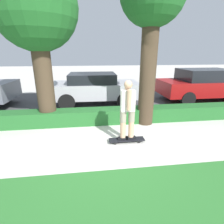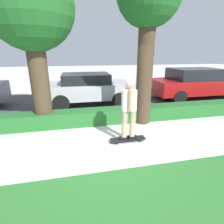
{
  "view_description": "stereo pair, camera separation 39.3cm",
  "coord_description": "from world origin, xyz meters",
  "px_view_note": "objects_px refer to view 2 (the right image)",
  "views": [
    {
      "loc": [
        -0.36,
        -3.96,
        2.27
      ],
      "look_at": [
        0.22,
        0.6,
        0.71
      ],
      "focal_mm": 28.0,
      "sensor_mm": 36.0,
      "label": 1
    },
    {
      "loc": [
        -0.75,
        -3.9,
        2.27
      ],
      "look_at": [
        0.22,
        0.6,
        0.71
      ],
      "focal_mm": 28.0,
      "sensor_mm": 36.0,
      "label": 2
    }
  ],
  "objects_px": {
    "skater_person": "(129,109)",
    "tree_near": "(30,10)",
    "tree_mid": "(149,3)",
    "skateboard": "(128,139)",
    "parked_car_rear": "(195,83)",
    "parked_car_middle": "(88,88)"
  },
  "relations": [
    {
      "from": "tree_near",
      "to": "parked_car_rear",
      "type": "bearing_deg",
      "value": 18.12
    },
    {
      "from": "skater_person",
      "to": "parked_car_rear",
      "type": "height_order",
      "value": "skater_person"
    },
    {
      "from": "parked_car_rear",
      "to": "parked_car_middle",
      "type": "bearing_deg",
      "value": -179.74
    },
    {
      "from": "tree_near",
      "to": "parked_car_middle",
      "type": "relative_size",
      "value": 1.17
    },
    {
      "from": "skateboard",
      "to": "skater_person",
      "type": "bearing_deg",
      "value": -165.96
    },
    {
      "from": "skater_person",
      "to": "parked_car_middle",
      "type": "height_order",
      "value": "skater_person"
    },
    {
      "from": "skateboard",
      "to": "tree_near",
      "type": "relative_size",
      "value": 0.2
    },
    {
      "from": "parked_car_middle",
      "to": "parked_car_rear",
      "type": "relative_size",
      "value": 0.87
    },
    {
      "from": "skateboard",
      "to": "parked_car_middle",
      "type": "xyz_separation_m",
      "value": [
        -0.7,
        3.86,
        0.69
      ]
    },
    {
      "from": "skateboard",
      "to": "parked_car_rear",
      "type": "relative_size",
      "value": 0.21
    },
    {
      "from": "tree_near",
      "to": "tree_mid",
      "type": "distance_m",
      "value": 3.23
    },
    {
      "from": "parked_car_middle",
      "to": "tree_near",
      "type": "bearing_deg",
      "value": -123.76
    },
    {
      "from": "skater_person",
      "to": "parked_car_rear",
      "type": "relative_size",
      "value": 0.34
    },
    {
      "from": "tree_mid",
      "to": "skateboard",
      "type": "bearing_deg",
      "value": -125.35
    },
    {
      "from": "parked_car_middle",
      "to": "skater_person",
      "type": "bearing_deg",
      "value": -78.67
    },
    {
      "from": "tree_mid",
      "to": "parked_car_middle",
      "type": "xyz_separation_m",
      "value": [
        -1.59,
        2.6,
        -2.84
      ]
    },
    {
      "from": "skater_person",
      "to": "skateboard",
      "type": "bearing_deg",
      "value": 14.04
    },
    {
      "from": "skater_person",
      "to": "parked_car_middle",
      "type": "relative_size",
      "value": 0.4
    },
    {
      "from": "skater_person",
      "to": "tree_near",
      "type": "height_order",
      "value": "tree_near"
    },
    {
      "from": "skateboard",
      "to": "parked_car_middle",
      "type": "height_order",
      "value": "parked_car_middle"
    },
    {
      "from": "skater_person",
      "to": "tree_mid",
      "type": "xyz_separation_m",
      "value": [
        0.89,
        1.26,
        2.68
      ]
    },
    {
      "from": "skateboard",
      "to": "tree_mid",
      "type": "bearing_deg",
      "value": 54.65
    }
  ]
}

